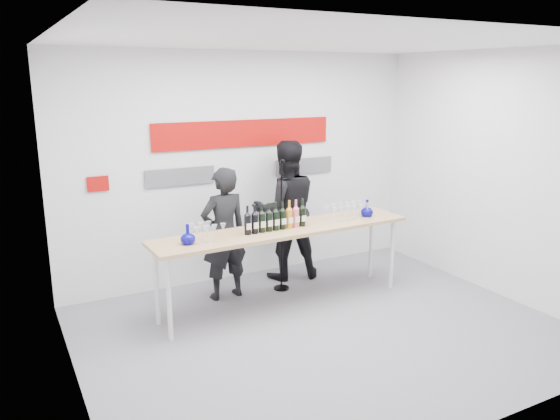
{
  "coord_description": "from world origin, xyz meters",
  "views": [
    {
      "loc": [
        -2.97,
        -4.56,
        2.66
      ],
      "look_at": [
        -0.05,
        0.91,
        1.15
      ],
      "focal_mm": 35.0,
      "sensor_mm": 36.0,
      "label": 1
    }
  ],
  "objects": [
    {
      "name": "ground",
      "position": [
        0.0,
        0.0,
        0.0
      ],
      "size": [
        5.0,
        5.0,
        0.0
      ],
      "primitive_type": "plane",
      "color": "slate",
      "rests_on": "ground"
    },
    {
      "name": "decanter_right",
      "position": [
        1.14,
        0.81,
        1.06
      ],
      "size": [
        0.16,
        0.16,
        0.21
      ],
      "primitive_type": null,
      "color": "#080677",
      "rests_on": "tasting_table"
    },
    {
      "name": "presenter_right",
      "position": [
        0.43,
        1.64,
        0.93
      ],
      "size": [
        1.05,
        0.9,
        1.87
      ],
      "primitive_type": "imported",
      "rotation": [
        0.0,
        0.0,
        2.91
      ],
      "color": "black",
      "rests_on": "ground"
    },
    {
      "name": "signage",
      "position": [
        -0.06,
        1.97,
        1.81
      ],
      "size": [
        3.38,
        0.02,
        0.79
      ],
      "color": "#A20A06",
      "rests_on": "back_wall"
    },
    {
      "name": "glasses_right",
      "position": [
        0.86,
        0.84,
        1.05
      ],
      "size": [
        0.57,
        0.24,
        0.18
      ],
      "color": "silver",
      "rests_on": "tasting_table"
    },
    {
      "name": "glasses_left",
      "position": [
        -1.02,
        0.77,
        1.05
      ],
      "size": [
        0.37,
        0.23,
        0.18
      ],
      "color": "silver",
      "rests_on": "tasting_table"
    },
    {
      "name": "presenter_left",
      "position": [
        -0.58,
        1.36,
        0.82
      ],
      "size": [
        0.63,
        0.44,
        1.63
      ],
      "primitive_type": "imported",
      "rotation": [
        0.0,
        0.0,
        3.23
      ],
      "color": "black",
      "rests_on": "ground"
    },
    {
      "name": "wine_bottles",
      "position": [
        -0.17,
        0.79,
        1.12
      ],
      "size": [
        0.8,
        0.1,
        0.33
      ],
      "rotation": [
        0.0,
        0.0,
        0.03
      ],
      "color": "black",
      "rests_on": "tasting_table"
    },
    {
      "name": "back_wall",
      "position": [
        0.0,
        2.0,
        1.5
      ],
      "size": [
        5.0,
        0.04,
        3.0
      ],
      "primitive_type": "cube",
      "color": "silver",
      "rests_on": "ground"
    },
    {
      "name": "decanter_left",
      "position": [
        -1.23,
        0.75,
        1.06
      ],
      "size": [
        0.16,
        0.16,
        0.21
      ],
      "primitive_type": null,
      "color": "#080677",
      "rests_on": "tasting_table"
    },
    {
      "name": "mic_stand",
      "position": [
        0.16,
        1.26,
        0.52
      ],
      "size": [
        0.2,
        0.2,
        1.7
      ],
      "rotation": [
        0.0,
        0.0,
        0.32
      ],
      "color": "black",
      "rests_on": "ground"
    },
    {
      "name": "tasting_table",
      "position": [
        -0.05,
        0.81,
        0.88
      ],
      "size": [
        3.19,
        0.73,
        0.95
      ],
      "rotation": [
        0.0,
        0.0,
        0.03
      ],
      "color": "tan",
      "rests_on": "ground"
    }
  ]
}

